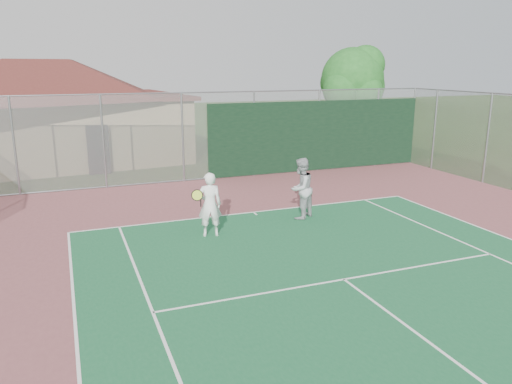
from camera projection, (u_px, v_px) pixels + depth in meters
back_fence at (257, 136)px, 20.66m from camera, size 20.08×0.11×3.53m
side_fence_right at (487, 139)px, 19.38m from camera, size 0.08×9.00×3.50m
clubhouse at (45, 101)px, 23.57m from camera, size 14.09×10.21×5.70m
tree at (354, 81)px, 27.19m from camera, size 4.02×3.81×5.60m
player_white_front at (209, 205)px, 13.35m from camera, size 0.93×0.65×1.75m
player_grey_back at (301, 189)px, 14.91m from camera, size 1.13×1.07×1.84m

